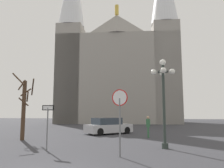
{
  "coord_description": "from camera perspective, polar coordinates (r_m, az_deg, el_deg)",
  "views": [
    {
      "loc": [
        3.57,
        -6.55,
        2.01
      ],
      "look_at": [
        -0.82,
        17.99,
        5.16
      ],
      "focal_mm": 35.5,
      "sensor_mm": 36.0,
      "label": 1
    }
  ],
  "objects": [
    {
      "name": "bare_tree",
      "position": [
        17.48,
        -21.76,
        -5.43
      ],
      "size": [
        1.64,
        1.65,
        4.86
      ],
      "color": "#473323",
      "rests_on": "ground"
    },
    {
      "name": "pedestrian_walking",
      "position": [
        18.03,
        9.29,
        -10.27
      ],
      "size": [
        0.32,
        0.32,
        1.68
      ],
      "color": "#33663F",
      "rests_on": "ground"
    },
    {
      "name": "street_lamp",
      "position": [
        12.97,
        13.11,
        -1.67
      ],
      "size": [
        1.36,
        1.36,
        5.04
      ],
      "color": "#2D3833",
      "rests_on": "ground"
    },
    {
      "name": "cathedral",
      "position": [
        42.74,
        1.6,
        4.09
      ],
      "size": [
        22.76,
        14.86,
        34.4
      ],
      "color": "gray",
      "rests_on": "ground"
    },
    {
      "name": "parked_car_near_silver",
      "position": [
        20.81,
        -1.0,
        -10.84
      ],
      "size": [
        4.37,
        4.33,
        1.48
      ],
      "color": "#B7B7BC",
      "rests_on": "ground"
    },
    {
      "name": "one_way_arrow_sign",
      "position": [
        12.34,
        -16.27,
        -9.05
      ],
      "size": [
        0.73,
        0.17,
        2.37
      ],
      "color": "slate",
      "rests_on": "ground"
    },
    {
      "name": "stop_sign",
      "position": [
        10.24,
        2.03,
        -6.5
      ],
      "size": [
        0.75,
        0.22,
        3.05
      ],
      "color": "slate",
      "rests_on": "ground"
    }
  ]
}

